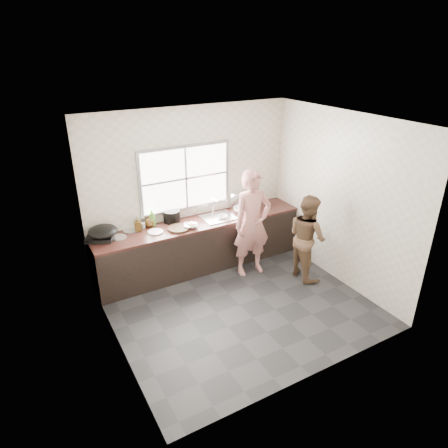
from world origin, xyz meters
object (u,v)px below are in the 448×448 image
wok (103,231)px  pot_lid_right (131,230)px  bottle_green (152,217)px  bottle_brown_short (150,221)px  plate_food (155,232)px  bowl_mince (191,226)px  glass_jar (143,226)px  person_side (307,237)px  woman (252,227)px  burner (100,237)px  black_pot (172,216)px  dish_rack (244,201)px  bowl_crabs (241,210)px  bowl_held (223,217)px  cutting_board (179,228)px  pot_lid_left (119,237)px  bottle_brown_tall (138,224)px

wok → pot_lid_right: 0.50m
bottle_green → bottle_brown_short: 0.08m
plate_food → pot_lid_right: bearing=140.3°
bowl_mince → glass_jar: glass_jar is taller
person_side → bottle_brown_short: (-2.17, 1.32, 0.24)m
woman → bowl_mince: (-0.90, 0.42, 0.05)m
bottle_brown_short → burner: bearing=-176.5°
person_side → black_pot: (-1.79, 1.32, 0.24)m
plate_food → bottle_green: bearing=79.9°
glass_jar → pot_lid_right: bearing=175.7°
black_pot → burner: bearing=-177.6°
bottle_brown_short → dish_rack: 1.74m
dish_rack → plate_food: bearing=169.0°
wok → dish_rack: dish_rack is taller
burner → bottle_brown_short: bearing=3.5°
bowl_crabs → bottle_green: (-1.56, 0.21, 0.12)m
bowl_held → burner: 2.01m
bottle_green → pot_lid_right: size_ratio=1.22×
bottle_green → woman: bearing=-28.9°
cutting_board → pot_lid_left: 0.93m
bottle_brown_tall → woman: bearing=-23.4°
pot_lid_right → pot_lid_left: bearing=-146.6°
dish_rack → pot_lid_left: 2.30m
bottle_green → burner: 0.86m
person_side → bowl_held: bearing=47.5°
glass_jar → woman: bearing=-25.9°
bowl_mince → glass_jar: (-0.68, 0.35, 0.02)m
dish_rack → bottle_brown_tall: bearing=162.5°
bowl_held → bottle_green: size_ratio=0.70×
plate_food → bottle_brown_tall: 0.31m
bottle_brown_tall → glass_jar: 0.12m
bottle_brown_short → glass_jar: 0.13m
woman → plate_food: size_ratio=6.90×
bowl_mince → bowl_crabs: (1.05, 0.15, 0.01)m
woman → glass_jar: (-1.58, 0.77, 0.07)m
wok → bottle_green: bearing=8.6°
bottle_green → wok: 0.83m
person_side → bowl_held: size_ratio=6.56×
cutting_board → bowl_crabs: bowl_crabs is taller
glass_jar → pot_lid_right: glass_jar is taller
black_pot → bottle_green: bearing=180.0°
bottle_green → pot_lid_left: (-0.60, -0.16, -0.15)m
cutting_board → pot_lid_left: (-0.92, 0.17, -0.01)m
bottle_green → pot_lid_right: (-0.36, 0.00, -0.15)m
bottle_brown_short → pot_lid_left: bottle_brown_short is taller
plate_food → glass_jar: size_ratio=2.54×
plate_food → glass_jar: 0.27m
plate_food → pot_lid_left: (-0.56, 0.09, -0.00)m
plate_food → wok: wok is taller
black_pot → pot_lid_left: size_ratio=1.10×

